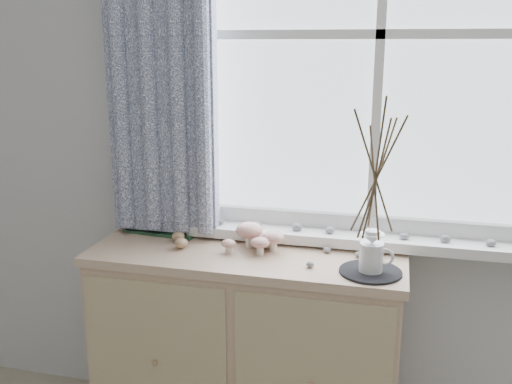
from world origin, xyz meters
TOP-DOWN VIEW (x-y plane):
  - sideboard at (-0.15, 1.75)m, footprint 1.20×0.45m
  - botanical_book at (-0.55, 1.85)m, footprint 0.36×0.16m
  - toadstool_cluster at (-0.12, 1.78)m, footprint 0.23×0.16m
  - wooden_eggs at (-0.42, 1.75)m, footprint 0.09×0.11m
  - songbird_figurine at (-0.10, 1.80)m, footprint 0.14×0.08m
  - crocheted_doily at (0.32, 1.66)m, footprint 0.22×0.22m
  - twig_pitcher at (0.32, 1.66)m, footprint 0.24×0.24m
  - sideboard_pebbles at (0.18, 1.76)m, footprint 0.33×0.23m

SIDE VIEW (x-z plane):
  - sideboard at x=-0.15m, z-range 0.00..0.85m
  - crocheted_doily at x=0.32m, z-range 0.85..0.86m
  - sideboard_pebbles at x=0.18m, z-range 0.85..0.87m
  - wooden_eggs at x=-0.42m, z-range 0.84..0.91m
  - songbird_figurine at x=-0.10m, z-range 0.85..0.92m
  - toadstool_cluster at x=-0.12m, z-range 0.86..0.96m
  - botanical_book at x=-0.55m, z-range 0.85..1.09m
  - twig_pitcher at x=0.32m, z-range 0.90..1.52m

